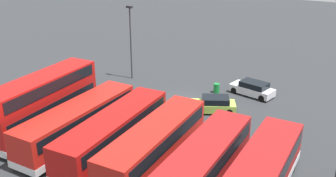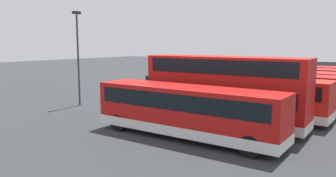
{
  "view_description": "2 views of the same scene",
  "coord_description": "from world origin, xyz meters",
  "px_view_note": "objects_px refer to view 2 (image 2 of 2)",
  "views": [
    {
      "loc": [
        -15.83,
        30.28,
        14.78
      ],
      "look_at": [
        0.79,
        2.12,
        1.77
      ],
      "focal_mm": 41.14,
      "sensor_mm": 36.0,
      "label": 1
    },
    {
      "loc": [
        26.12,
        21.03,
        5.45
      ],
      "look_at": [
        0.91,
        1.78,
        1.02
      ],
      "focal_mm": 35.61,
      "sensor_mm": 36.0,
      "label": 2
    }
  ],
  "objects_px": {
    "bus_single_deck_fifth": "(249,95)",
    "bus_single_deck_near_end": "(306,78)",
    "box_truck_blue": "(331,74)",
    "bus_single_deck_seventh": "(187,110)",
    "lamp_post_tall": "(78,51)",
    "waste_bin_yellow": "(146,87)",
    "bus_double_decker_sixth": "(225,89)",
    "car_small_green": "(187,87)",
    "bus_single_deck_second": "(298,82)",
    "car_hatchback_silver": "(157,81)",
    "bus_single_deck_third": "(279,85)",
    "bus_single_deck_fourth": "(265,90)"
  },
  "relations": [
    {
      "from": "car_small_green",
      "to": "waste_bin_yellow",
      "type": "xyz_separation_m",
      "value": [
        1.62,
        -4.33,
        -0.22
      ]
    },
    {
      "from": "lamp_post_tall",
      "to": "waste_bin_yellow",
      "type": "bearing_deg",
      "value": -174.85
    },
    {
      "from": "bus_single_deck_fifth",
      "to": "box_truck_blue",
      "type": "height_order",
      "value": "box_truck_blue"
    },
    {
      "from": "bus_single_deck_near_end",
      "to": "car_small_green",
      "type": "bearing_deg",
      "value": -54.0
    },
    {
      "from": "bus_single_deck_second",
      "to": "car_small_green",
      "type": "distance_m",
      "value": 11.29
    },
    {
      "from": "bus_single_deck_second",
      "to": "lamp_post_tall",
      "type": "height_order",
      "value": "lamp_post_tall"
    },
    {
      "from": "bus_single_deck_fourth",
      "to": "waste_bin_yellow",
      "type": "xyz_separation_m",
      "value": [
        -1.72,
        -14.35,
        -1.15
      ]
    },
    {
      "from": "bus_single_deck_seventh",
      "to": "bus_single_deck_second",
      "type": "bearing_deg",
      "value": 176.91
    },
    {
      "from": "bus_single_deck_fifth",
      "to": "box_truck_blue",
      "type": "bearing_deg",
      "value": 176.14
    },
    {
      "from": "bus_single_deck_fifth",
      "to": "bus_single_deck_near_end",
      "type": "bearing_deg",
      "value": 179.33
    },
    {
      "from": "bus_single_deck_fourth",
      "to": "bus_double_decker_sixth",
      "type": "relative_size",
      "value": 1.08
    },
    {
      "from": "bus_single_deck_second",
      "to": "bus_single_deck_near_end",
      "type": "bearing_deg",
      "value": -176.26
    },
    {
      "from": "bus_single_deck_seventh",
      "to": "car_hatchback_silver",
      "type": "xyz_separation_m",
      "value": [
        -15.77,
        -15.05,
        -0.92
      ]
    },
    {
      "from": "lamp_post_tall",
      "to": "car_hatchback_silver",
      "type": "bearing_deg",
      "value": -171.07
    },
    {
      "from": "bus_single_deck_third",
      "to": "bus_single_deck_seventh",
      "type": "height_order",
      "value": "same"
    },
    {
      "from": "box_truck_blue",
      "to": "lamp_post_tall",
      "type": "distance_m",
      "value": 29.26
    },
    {
      "from": "bus_double_decker_sixth",
      "to": "bus_single_deck_third",
      "type": "bearing_deg",
      "value": -179.68
    },
    {
      "from": "car_hatchback_silver",
      "to": "lamp_post_tall",
      "type": "bearing_deg",
      "value": 8.93
    },
    {
      "from": "bus_single_deck_fourth",
      "to": "waste_bin_yellow",
      "type": "height_order",
      "value": "bus_single_deck_fourth"
    },
    {
      "from": "bus_single_deck_seventh",
      "to": "bus_single_deck_fourth",
      "type": "bearing_deg",
      "value": 177.42
    },
    {
      "from": "bus_single_deck_fifth",
      "to": "bus_double_decker_sixth",
      "type": "height_order",
      "value": "bus_double_decker_sixth"
    },
    {
      "from": "bus_single_deck_second",
      "to": "bus_single_deck_seventh",
      "type": "xyz_separation_m",
      "value": [
        18.05,
        -0.97,
        0.0
      ]
    },
    {
      "from": "bus_single_deck_third",
      "to": "bus_double_decker_sixth",
      "type": "distance_m",
      "value": 10.53
    },
    {
      "from": "bus_single_deck_second",
      "to": "waste_bin_yellow",
      "type": "distance_m",
      "value": 15.91
    },
    {
      "from": "box_truck_blue",
      "to": "bus_single_deck_third",
      "type": "bearing_deg",
      "value": -6.44
    },
    {
      "from": "car_small_green",
      "to": "bus_single_deck_second",
      "type": "bearing_deg",
      "value": 110.89
    },
    {
      "from": "car_small_green",
      "to": "bus_single_deck_near_end",
      "type": "bearing_deg",
      "value": 126.0
    },
    {
      "from": "bus_single_deck_near_end",
      "to": "bus_single_deck_seventh",
      "type": "relative_size",
      "value": 1.0
    },
    {
      "from": "bus_single_deck_fifth",
      "to": "waste_bin_yellow",
      "type": "bearing_deg",
      "value": -109.43
    },
    {
      "from": "bus_single_deck_seventh",
      "to": "lamp_post_tall",
      "type": "xyz_separation_m",
      "value": [
        -2.59,
        -12.98,
        3.07
      ]
    },
    {
      "from": "bus_single_deck_fourth",
      "to": "lamp_post_tall",
      "type": "xyz_separation_m",
      "value": [
        8.11,
        -13.46,
        3.07
      ]
    },
    {
      "from": "bus_single_deck_fifth",
      "to": "waste_bin_yellow",
      "type": "relative_size",
      "value": 11.84
    },
    {
      "from": "car_hatchback_silver",
      "to": "car_small_green",
      "type": "height_order",
      "value": "same"
    },
    {
      "from": "bus_single_deck_seventh",
      "to": "box_truck_blue",
      "type": "relative_size",
      "value": 1.45
    },
    {
      "from": "bus_single_deck_third",
      "to": "car_small_green",
      "type": "distance_m",
      "value": 10.01
    },
    {
      "from": "bus_single_deck_near_end",
      "to": "bus_single_deck_third",
      "type": "xyz_separation_m",
      "value": [
        7.39,
        -0.32,
        -0.0
      ]
    },
    {
      "from": "bus_single_deck_second",
      "to": "bus_single_deck_fourth",
      "type": "bearing_deg",
      "value": -3.84
    },
    {
      "from": "bus_double_decker_sixth",
      "to": "waste_bin_yellow",
      "type": "relative_size",
      "value": 11.16
    },
    {
      "from": "bus_double_decker_sixth",
      "to": "lamp_post_tall",
      "type": "xyz_separation_m",
      "value": [
        1.03,
        -13.47,
        2.24
      ]
    },
    {
      "from": "bus_single_deck_third",
      "to": "bus_double_decker_sixth",
      "type": "bearing_deg",
      "value": 0.32
    },
    {
      "from": "bus_single_deck_seventh",
      "to": "car_hatchback_silver",
      "type": "distance_m",
      "value": 21.82
    },
    {
      "from": "bus_single_deck_near_end",
      "to": "waste_bin_yellow",
      "type": "xyz_separation_m",
      "value": [
        9.09,
        -14.61,
        -1.15
      ]
    },
    {
      "from": "waste_bin_yellow",
      "to": "bus_single_deck_near_end",
      "type": "bearing_deg",
      "value": 121.88
    },
    {
      "from": "car_hatchback_silver",
      "to": "lamp_post_tall",
      "type": "relative_size",
      "value": 0.57
    },
    {
      "from": "box_truck_blue",
      "to": "bus_single_deck_fifth",
      "type": "bearing_deg",
      "value": -3.86
    },
    {
      "from": "box_truck_blue",
      "to": "bus_single_deck_fourth",
      "type": "bearing_deg",
      "value": -4.98
    },
    {
      "from": "car_small_green",
      "to": "waste_bin_yellow",
      "type": "bearing_deg",
      "value": -69.48
    },
    {
      "from": "bus_single_deck_fourth",
      "to": "car_hatchback_silver",
      "type": "relative_size",
      "value": 2.51
    },
    {
      "from": "bus_double_decker_sixth",
      "to": "car_small_green",
      "type": "distance_m",
      "value": 14.56
    },
    {
      "from": "bus_single_deck_third",
      "to": "bus_single_deck_fourth",
      "type": "distance_m",
      "value": 3.42
    }
  ]
}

